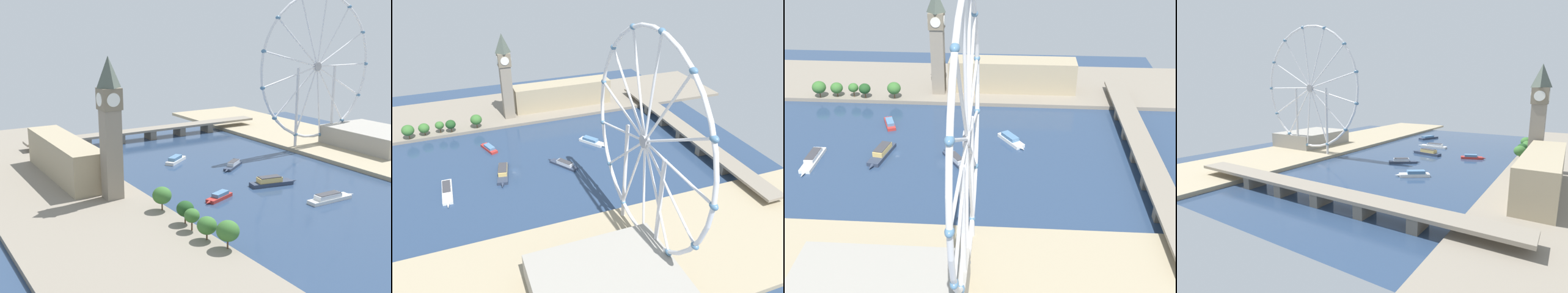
{
  "view_description": "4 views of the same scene",
  "coord_description": "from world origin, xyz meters",
  "views": [
    {
      "loc": [
        -210.85,
        -261.0,
        105.63
      ],
      "look_at": [
        -17.59,
        51.58,
        17.05
      ],
      "focal_mm": 47.13,
      "sensor_mm": 36.0,
      "label": 1
    },
    {
      "loc": [
        267.18,
        -35.21,
        167.85
      ],
      "look_at": [
        6.21,
        62.16,
        13.01
      ],
      "focal_mm": 35.12,
      "sensor_mm": 36.0,
      "label": 2
    },
    {
      "loc": [
        289.45,
        74.77,
        167.74
      ],
      "look_at": [
        3.35,
        55.89,
        8.88
      ],
      "focal_mm": 46.51,
      "sensor_mm": 36.0,
      "label": 3
    },
    {
      "loc": [
        -120.89,
        290.48,
        67.02
      ],
      "look_at": [
        23.63,
        68.62,
        18.73
      ],
      "focal_mm": 28.12,
      "sensor_mm": 36.0,
      "label": 4
    }
  ],
  "objects": [
    {
      "name": "riverbank_right",
      "position": [
        123.77,
        0.0,
        1.5
      ],
      "size": [
        90.0,
        520.0,
        3.0
      ],
      "primitive_type": "cube",
      "color": "tan",
      "rests_on": "ground_plane"
    },
    {
      "name": "tour_boat_3",
      "position": [
        -41.12,
        -14.11,
        1.78
      ],
      "size": [
        23.88,
        12.88,
        4.37
      ],
      "rotation": [
        0.0,
        0.0,
        3.5
      ],
      "color": "#B22D28",
      "rests_on": "ground_plane"
    },
    {
      "name": "clock_tower",
      "position": [
        -98.71,
        15.1,
        47.16
      ],
      "size": [
        12.93,
        12.93,
        84.84
      ],
      "color": "gray",
      "rests_on": "riverbank_left"
    },
    {
      "name": "tour_boat_0",
      "position": [
        4.44,
        -9.19,
        2.5
      ],
      "size": [
        34.79,
        13.45,
        6.33
      ],
      "rotation": [
        0.0,
        0.0,
        6.09
      ],
      "color": "#2D384C",
      "rests_on": "ground_plane"
    },
    {
      "name": "tour_boat_4",
      "position": [
        -20.58,
        75.84,
        2.02
      ],
      "size": [
        25.22,
        19.75,
        4.94
      ],
      "rotation": [
        0.0,
        0.0,
        0.62
      ],
      "color": "white",
      "rests_on": "ground_plane"
    },
    {
      "name": "ground_plane",
      "position": [
        0.0,
        0.0,
        0.0
      ],
      "size": [
        417.55,
        417.55,
        0.0
      ],
      "primitive_type": "plane",
      "color": "navy"
    },
    {
      "name": "parliament_block",
      "position": [
        -108.62,
        75.33,
        16.0
      ],
      "size": [
        22.0,
        104.44,
        26.01
      ],
      "primitive_type": "cube",
      "color": "tan",
      "rests_on": "riverbank_left"
    },
    {
      "name": "tour_boat_5",
      "position": [
        14.49,
        -52.13,
        2.1
      ],
      "size": [
        36.02,
        7.58,
        5.22
      ],
      "rotation": [
        0.0,
        0.0,
        6.27
      ],
      "color": "white",
      "rests_on": "ground_plane"
    },
    {
      "name": "tour_boat_1",
      "position": [
        8.4,
        40.05,
        1.94
      ],
      "size": [
        26.86,
        19.91,
        4.91
      ],
      "rotation": [
        0.0,
        0.0,
        3.74
      ],
      "color": "#2D384C",
      "rests_on": "ground_plane"
    },
    {
      "name": "river_bridge",
      "position": [
        0.0,
        160.89,
        7.34
      ],
      "size": [
        229.55,
        15.89,
        9.91
      ],
      "color": "gray",
      "rests_on": "ground_plane"
    },
    {
      "name": "ferris_wheel",
      "position": [
        107.35,
        57.33,
        69.21
      ],
      "size": [
        124.27,
        3.2,
        128.42
      ],
      "color": "silver",
      "rests_on": "riverbank_right"
    },
    {
      "name": "riverside_hall",
      "position": [
        142.3,
        21.37,
        10.78
      ],
      "size": [
        54.84,
        74.86,
        15.55
      ],
      "primitive_type": "cube",
      "color": "gray",
      "rests_on": "riverbank_right"
    },
    {
      "name": "riverbank_left",
      "position": [
        -123.77,
        0.0,
        1.5
      ],
      "size": [
        90.0,
        520.0,
        3.0
      ],
      "primitive_type": "cube",
      "color": "gray",
      "rests_on": "ground_plane"
    },
    {
      "name": "tree_row_embankment",
      "position": [
        -83.05,
        -52.71,
        11.33
      ],
      "size": [
        13.3,
        71.79,
        13.79
      ],
      "color": "#513823",
      "rests_on": "riverbank_left"
    }
  ]
}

